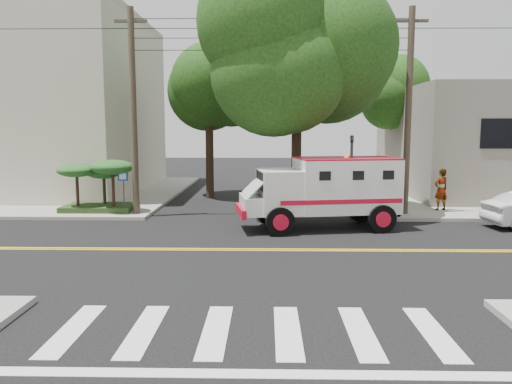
{
  "coord_description": "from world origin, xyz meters",
  "views": [
    {
      "loc": [
        0.18,
        -15.73,
        3.91
      ],
      "look_at": [
        -0.2,
        2.22,
        1.6
      ],
      "focal_mm": 35.0,
      "sensor_mm": 36.0,
      "label": 1
    }
  ],
  "objects": [
    {
      "name": "building_left",
      "position": [
        -15.5,
        15.0,
        5.15
      ],
      "size": [
        16.0,
        14.0,
        10.0
      ],
      "primitive_type": "cube",
      "color": "beige",
      "rests_on": "sidewalk_nw"
    },
    {
      "name": "traffic_signal",
      "position": [
        3.8,
        5.6,
        2.23
      ],
      "size": [
        0.15,
        0.18,
        3.6
      ],
      "color": "#3F3F42",
      "rests_on": "ground"
    },
    {
      "name": "utility_pole_right",
      "position": [
        6.3,
        6.2,
        4.5
      ],
      "size": [
        0.28,
        0.28,
        9.0
      ],
      "primitive_type": "cylinder",
      "color": "#382D23",
      "rests_on": "ground"
    },
    {
      "name": "armored_truck",
      "position": [
        2.49,
        3.5,
        1.58
      ],
      "size": [
        6.37,
        3.28,
        2.77
      ],
      "rotation": [
        0.0,
        0.0,
        0.17
      ],
      "color": "silver",
      "rests_on": "ground"
    },
    {
      "name": "accessibility_sign",
      "position": [
        -6.2,
        6.17,
        1.37
      ],
      "size": [
        0.45,
        0.1,
        2.02
      ],
      "color": "#3F3F42",
      "rests_on": "ground"
    },
    {
      "name": "tree_main",
      "position": [
        1.94,
        6.21,
        7.2
      ],
      "size": [
        6.08,
        5.7,
        9.85
      ],
      "color": "black",
      "rests_on": "ground"
    },
    {
      "name": "ground",
      "position": [
        0.0,
        0.0,
        0.0
      ],
      "size": [
        100.0,
        100.0,
        0.0
      ],
      "primitive_type": "plane",
      "color": "black",
      "rests_on": "ground"
    },
    {
      "name": "sidewalk_ne",
      "position": [
        13.5,
        13.5,
        0.07
      ],
      "size": [
        17.0,
        17.0,
        0.15
      ],
      "primitive_type": "cube",
      "color": "gray",
      "rests_on": "ground"
    },
    {
      "name": "pedestrian_b",
      "position": [
        5.55,
        5.5,
        0.99
      ],
      "size": [
        0.95,
        0.83,
        1.68
      ],
      "primitive_type": "imported",
      "rotation": [
        0.0,
        0.0,
        2.88
      ],
      "color": "gray",
      "rests_on": "sidewalk_ne"
    },
    {
      "name": "palm_planter",
      "position": [
        -7.44,
        6.62,
        1.65
      ],
      "size": [
        3.52,
        2.63,
        2.36
      ],
      "color": "#1E3314",
      "rests_on": "sidewalk_nw"
    },
    {
      "name": "tree_right",
      "position": [
        8.84,
        15.77,
        6.09
      ],
      "size": [
        4.8,
        4.5,
        8.2
      ],
      "color": "black",
      "rests_on": "ground"
    },
    {
      "name": "tree_left",
      "position": [
        -2.68,
        11.79,
        5.73
      ],
      "size": [
        4.48,
        4.2,
        7.7
      ],
      "color": "black",
      "rests_on": "ground"
    },
    {
      "name": "pedestrian_a",
      "position": [
        8.2,
        7.15,
        1.1
      ],
      "size": [
        0.81,
        0.67,
        1.91
      ],
      "primitive_type": "imported",
      "rotation": [
        0.0,
        0.0,
        3.51
      ],
      "color": "gray",
      "rests_on": "sidewalk_ne"
    },
    {
      "name": "sidewalk_nw",
      "position": [
        -13.5,
        13.5,
        0.07
      ],
      "size": [
        17.0,
        17.0,
        0.15
      ],
      "primitive_type": "cube",
      "color": "gray",
      "rests_on": "ground"
    },
    {
      "name": "utility_pole_left",
      "position": [
        -5.6,
        6.0,
        4.5
      ],
      "size": [
        0.28,
        0.28,
        9.0
      ],
      "primitive_type": "cylinder",
      "color": "#382D23",
      "rests_on": "ground"
    }
  ]
}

